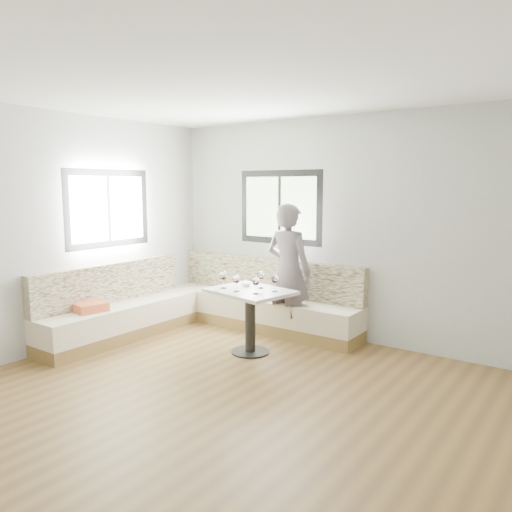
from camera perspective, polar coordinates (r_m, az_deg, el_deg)
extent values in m
cube|color=brown|center=(4.66, -5.13, -16.59)|extent=(5.00, 5.00, 0.01)
cube|color=white|center=(4.33, -5.62, 19.47)|extent=(5.00, 5.00, 0.01)
cube|color=#B7B7B2|center=(6.36, 9.62, 3.05)|extent=(5.00, 0.01, 2.80)
cube|color=#B7B7B2|center=(6.20, -23.07, 2.40)|extent=(0.01, 5.00, 2.80)
cube|color=black|center=(6.78, 2.76, 5.57)|extent=(1.30, 0.02, 1.00)
cube|color=black|center=(6.69, -16.53, 5.22)|extent=(0.02, 1.30, 1.00)
cube|color=brown|center=(6.90, 0.41, -7.63)|extent=(2.90, 0.55, 0.16)
cube|color=#F6EAC6|center=(6.84, 0.41, -5.81)|extent=(2.90, 0.55, 0.29)
cube|color=beige|center=(6.92, 1.39, -2.29)|extent=(2.90, 0.14, 0.50)
cube|color=brown|center=(6.69, -15.10, -8.41)|extent=(0.55, 2.25, 0.16)
cube|color=#F6EAC6|center=(6.63, -15.17, -6.54)|extent=(0.55, 2.25, 0.29)
cube|color=beige|center=(6.70, -16.40, -2.96)|extent=(0.14, 2.25, 0.50)
cube|color=red|center=(6.33, -18.49, -5.50)|extent=(0.42, 0.42, 0.11)
cylinder|color=black|center=(5.95, -0.66, -10.88)|extent=(0.45, 0.45, 0.02)
cylinder|color=black|center=(5.85, -0.67, -7.68)|extent=(0.12, 0.12, 0.71)
cube|color=white|center=(5.76, -0.67, -4.07)|extent=(1.03, 0.86, 0.04)
imported|color=#62585F|center=(6.33, 3.75, -1.76)|extent=(0.65, 0.45, 1.73)
cylinder|color=white|center=(5.94, -1.19, -3.29)|extent=(0.10, 0.10, 0.04)
sphere|color=black|center=(5.94, -1.02, -3.19)|extent=(0.02, 0.02, 0.02)
sphere|color=black|center=(5.95, -1.24, -3.16)|extent=(0.02, 0.02, 0.02)
sphere|color=black|center=(5.93, -1.26, -3.21)|extent=(0.02, 0.02, 0.02)
cylinder|color=white|center=(5.85, -3.75, -3.66)|extent=(0.07, 0.07, 0.01)
cylinder|color=white|center=(5.84, -3.75, -3.20)|extent=(0.01, 0.01, 0.09)
ellipsoid|color=white|center=(5.82, -3.76, -2.23)|extent=(0.09, 0.09, 0.11)
cylinder|color=#3E0609|center=(5.83, -3.76, -2.50)|extent=(0.06, 0.06, 0.02)
cylinder|color=white|center=(5.65, -2.26, -4.07)|extent=(0.07, 0.07, 0.01)
cylinder|color=white|center=(5.64, -2.26, -3.59)|extent=(0.01, 0.01, 0.09)
ellipsoid|color=white|center=(5.62, -2.26, -2.60)|extent=(0.09, 0.09, 0.11)
cylinder|color=#3E0609|center=(5.63, -2.26, -2.87)|extent=(0.06, 0.06, 0.02)
cylinder|color=white|center=(5.53, -0.02, -4.33)|extent=(0.07, 0.07, 0.01)
cylinder|color=white|center=(5.52, -0.02, -3.85)|extent=(0.01, 0.01, 0.09)
ellipsoid|color=white|center=(5.50, -0.02, -2.83)|extent=(0.09, 0.09, 0.11)
cylinder|color=#3E0609|center=(5.51, -0.02, -3.10)|extent=(0.06, 0.06, 0.02)
cylinder|color=white|center=(5.84, 0.53, -3.67)|extent=(0.07, 0.07, 0.01)
cylinder|color=white|center=(5.83, 0.53, -3.21)|extent=(0.01, 0.01, 0.09)
ellipsoid|color=white|center=(5.81, 0.53, -2.24)|extent=(0.09, 0.09, 0.11)
cylinder|color=#3E0609|center=(5.82, 0.53, -2.51)|extent=(0.06, 0.06, 0.02)
cylinder|color=white|center=(5.65, 2.16, -4.07)|extent=(0.07, 0.07, 0.01)
cylinder|color=white|center=(5.64, 2.16, -3.59)|extent=(0.01, 0.01, 0.09)
ellipsoid|color=white|center=(5.62, 2.17, -2.60)|extent=(0.09, 0.09, 0.11)
cylinder|color=#3E0609|center=(5.63, 2.17, -2.87)|extent=(0.06, 0.06, 0.02)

